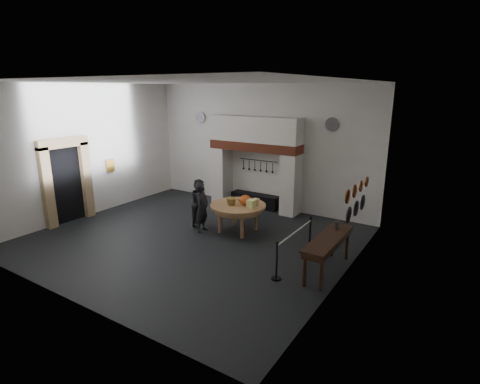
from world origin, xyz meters
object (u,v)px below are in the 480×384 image
Objects in this scene: iron_range at (255,200)px; work_table at (238,206)px; side_table at (329,238)px; visitor_near at (202,207)px; barrier_post_near at (277,261)px; visitor_far at (200,202)px; barrier_post_far at (310,234)px.

work_table reaches higher than iron_range.
iron_range is at bearing 138.84° from side_table.
visitor_near is 1.74× the size of barrier_post_near.
side_table is at bearing -117.72° from visitor_far.
work_table is 2.45m from barrier_post_far.
barrier_post_far is (3.76, 0.09, -0.32)m from visitor_far.
visitor_far is 0.70× the size of side_table.
work_table is at bearing -69.04° from visitor_near.
side_table is (3.28, -1.11, 0.03)m from work_table.
work_table is 3.22m from barrier_post_near.
visitor_near is 1.02× the size of visitor_far.
visitor_far is at bearing 153.04° from barrier_post_near.
barrier_post_near is at bearing -125.09° from visitor_near.
visitor_far is at bearing 34.14° from visitor_near.
visitor_far is 4.71m from side_table.
work_table is 0.78× the size of side_table.
visitor_near reaches higher than iron_range.
visitor_near reaches higher than visitor_far.
iron_range is 2.11× the size of barrier_post_near.
barrier_post_near is 2.00m from barrier_post_far.
barrier_post_far is at bearing -105.10° from visitor_far.
visitor_near is 0.71× the size of side_table.
iron_range is 4.14m from barrier_post_far.
side_table reaches higher than iron_range.
visitor_near is at bearing 172.95° from side_table.
iron_range is 3.11m from visitor_near.
visitor_far reaches higher than side_table.
visitor_far is (-0.40, 0.40, -0.01)m from visitor_near.
work_table is at bearing 139.04° from barrier_post_near.
work_table is 3.46m from side_table.
barrier_post_near is (3.36, -1.51, -0.33)m from visitor_near.
barrier_post_near is (-0.86, -0.99, -0.42)m from side_table.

